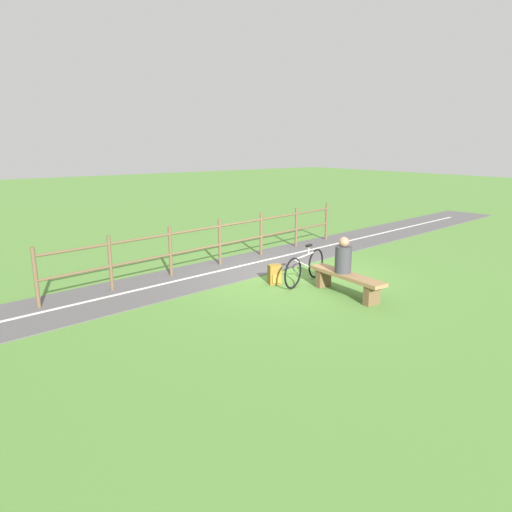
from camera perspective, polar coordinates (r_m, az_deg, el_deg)
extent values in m
plane|color=#548438|center=(11.53, 4.06, -2.37)|extent=(80.00, 80.00, 0.00)
cube|color=#565454|center=(10.42, -16.83, -4.65)|extent=(5.42, 36.04, 0.02)
cube|color=silver|center=(10.42, -16.83, -4.60)|extent=(3.07, 31.87, 0.00)
cube|color=#937047|center=(10.06, 11.24, -2.39)|extent=(1.98, 0.51, 0.08)
cube|color=brown|center=(9.65, 14.24, -4.75)|extent=(0.18, 0.36, 0.40)
cube|color=brown|center=(10.63, 8.40, -2.75)|extent=(0.18, 0.36, 0.40)
cylinder|color=#38383D|center=(10.06, 10.82, -0.44)|extent=(0.38, 0.38, 0.58)
sphere|color=#9E755B|center=(9.97, 10.92, 1.73)|extent=(0.22, 0.22, 0.22)
torus|color=black|center=(10.36, 4.63, -2.16)|extent=(0.26, 0.70, 0.72)
torus|color=black|center=(11.28, 7.48, -0.91)|extent=(0.26, 0.70, 0.72)
cylinder|color=silver|center=(10.74, 6.16, 0.06)|extent=(0.31, 0.90, 0.04)
cylinder|color=silver|center=(10.64, 5.71, -0.91)|extent=(0.23, 0.65, 0.34)
cylinder|color=silver|center=(10.86, 6.60, 0.74)|extent=(0.03, 0.03, 0.20)
cube|color=black|center=(10.84, 6.61, 1.31)|extent=(0.14, 0.21, 0.05)
cube|color=olive|center=(10.72, 2.35, -2.30)|extent=(0.30, 0.35, 0.46)
cube|color=#A57A2A|center=(10.62, 2.59, -2.85)|extent=(0.11, 0.21, 0.21)
cylinder|color=brown|center=(15.79, 8.77, 4.25)|extent=(0.08, 0.08, 1.26)
cylinder|color=brown|center=(14.55, 5.04, 3.56)|extent=(0.08, 0.08, 1.26)
cylinder|color=brown|center=(13.39, 0.64, 2.72)|extent=(0.08, 0.08, 1.26)
cylinder|color=brown|center=(12.33, -4.54, 1.71)|extent=(0.08, 0.08, 1.26)
cylinder|color=brown|center=(11.39, -10.63, 0.51)|extent=(0.08, 0.08, 1.26)
cylinder|color=brown|center=(10.61, -17.71, -0.90)|extent=(0.08, 0.08, 1.26)
cylinder|color=brown|center=(10.02, -25.77, -2.49)|extent=(0.08, 0.08, 1.26)
cylinder|color=brown|center=(12.24, -4.58, 3.73)|extent=(1.32, 9.47, 0.06)
cylinder|color=brown|center=(12.34, -4.53, 1.42)|extent=(1.32, 9.47, 0.06)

